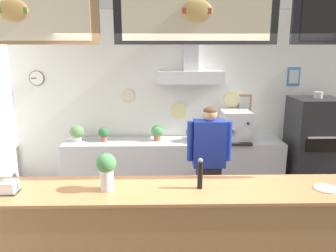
% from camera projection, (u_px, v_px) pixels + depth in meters
% --- Properties ---
extents(back_wall_assembly, '(5.76, 2.69, 3.01)m').
position_uv_depth(back_wall_assembly, '(180.00, 96.00, 5.43)').
color(back_wall_assembly, '#9E9E99').
rests_on(back_wall_assembly, ground_plane).
extents(service_counter, '(4.66, 0.65, 1.10)m').
position_uv_depth(service_counter, '(194.00, 241.00, 3.16)').
color(service_counter, '#B77F4C').
rests_on(service_counter, ground_plane).
extents(back_prep_counter, '(3.58, 0.60, 0.89)m').
position_uv_depth(back_prep_counter, '(174.00, 167.00, 5.47)').
color(back_prep_counter, silver).
rests_on(back_prep_counter, ground_plane).
extents(pizza_oven, '(0.75, 0.73, 1.71)m').
position_uv_depth(pizza_oven, '(313.00, 147.00, 5.32)').
color(pizza_oven, '#232326').
rests_on(pizza_oven, ground_plane).
extents(shop_worker, '(0.56, 0.22, 1.68)m').
position_uv_depth(shop_worker, '(209.00, 166.00, 4.17)').
color(shop_worker, '#232328').
rests_on(shop_worker, ground_plane).
extents(espresso_machine, '(0.46, 0.54, 0.50)m').
position_uv_depth(espresso_machine, '(236.00, 126.00, 5.31)').
color(espresso_machine, silver).
rests_on(espresso_machine, back_prep_counter).
extents(potted_oregano, '(0.23, 0.23, 0.26)m').
position_uv_depth(potted_oregano, '(77.00, 132.00, 5.32)').
color(potted_oregano, beige).
rests_on(potted_oregano, back_prep_counter).
extents(potted_thyme, '(0.23, 0.23, 0.26)m').
position_uv_depth(potted_thyme, '(193.00, 133.00, 5.30)').
color(potted_thyme, '#9E563D').
rests_on(potted_thyme, back_prep_counter).
extents(potted_basil, '(0.18, 0.18, 0.23)m').
position_uv_depth(potted_basil, '(104.00, 133.00, 5.30)').
color(potted_basil, '#9E563D').
rests_on(potted_basil, back_prep_counter).
extents(potted_rosemary, '(0.20, 0.20, 0.26)m').
position_uv_depth(potted_rosemary, '(157.00, 132.00, 5.35)').
color(potted_rosemary, '#9E563D').
rests_on(potted_rosemary, back_prep_counter).
extents(napkin_holder, '(0.16, 0.15, 0.13)m').
position_uv_depth(napkin_holder, '(9.00, 188.00, 2.93)').
color(napkin_holder, '#262628').
rests_on(napkin_holder, service_counter).
extents(basil_vase, '(0.18, 0.18, 0.35)m').
position_uv_depth(basil_vase, '(106.00, 171.00, 2.96)').
color(basil_vase, silver).
rests_on(basil_vase, service_counter).
extents(pepper_grinder, '(0.05, 0.05, 0.30)m').
position_uv_depth(pepper_grinder, '(200.00, 174.00, 3.00)').
color(pepper_grinder, black).
rests_on(pepper_grinder, service_counter).
extents(condiment_plate, '(0.22, 0.22, 0.01)m').
position_uv_depth(condiment_plate, '(326.00, 188.00, 3.02)').
color(condiment_plate, white).
rests_on(condiment_plate, service_counter).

